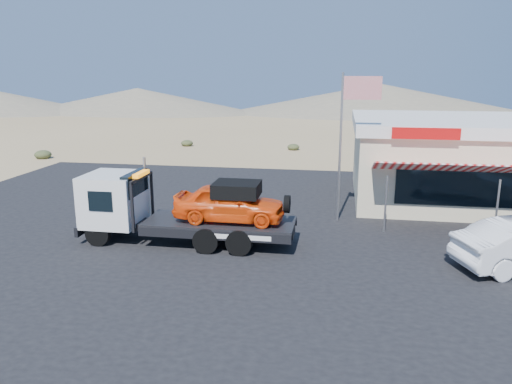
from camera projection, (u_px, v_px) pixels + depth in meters
ground at (198, 252)px, 17.21m from camera, size 120.00×120.00×0.00m
asphalt_lot at (268, 228)px, 19.76m from camera, size 32.00×24.00×0.02m
tow_truck at (182, 206)px, 17.83m from camera, size 7.59×2.25×2.54m
jerky_store at (464, 159)px, 23.62m from camera, size 10.40×9.97×3.90m
flagpole at (347, 130)px, 19.82m from camera, size 1.55×0.10×6.00m
distant_hills at (239, 100)px, 71.15m from camera, size 126.00×48.00×4.20m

